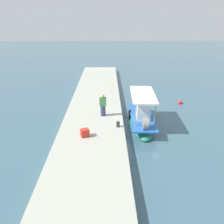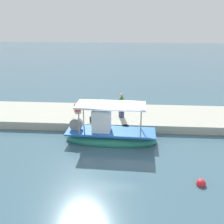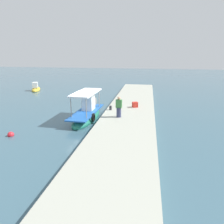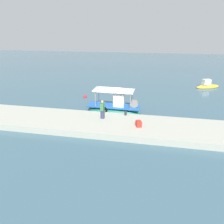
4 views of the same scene
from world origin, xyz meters
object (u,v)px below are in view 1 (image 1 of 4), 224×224
(mooring_bollard, at_px, (118,124))
(main_fishing_boat, at_px, (142,119))
(fisherman_near_bollard, at_px, (103,106))
(cargo_crate, at_px, (85,133))
(marker_buoy, at_px, (180,103))

(mooring_bollard, bearing_deg, main_fishing_boat, 126.64)
(fisherman_near_bollard, xyz_separation_m, cargo_crate, (3.38, -1.11, -0.53))
(fisherman_near_bollard, distance_m, cargo_crate, 3.60)
(mooring_bollard, height_order, cargo_crate, cargo_crate)
(cargo_crate, height_order, marker_buoy, cargo_crate)
(mooring_bollard, bearing_deg, fisherman_near_bollard, -151.96)
(main_fishing_boat, xyz_separation_m, cargo_crate, (2.76, -4.04, 0.32))
(mooring_bollard, height_order, marker_buoy, mooring_bollard)
(fisherman_near_bollard, relative_size, cargo_crate, 3.40)
(fisherman_near_bollard, relative_size, mooring_bollard, 4.45)
(fisherman_near_bollard, bearing_deg, marker_buoy, 119.20)
(main_fishing_boat, bearing_deg, cargo_crate, -55.74)
(marker_buoy, bearing_deg, cargo_crate, -48.27)
(cargo_crate, bearing_deg, fisherman_near_bollard, 161.83)
(main_fishing_boat, height_order, marker_buoy, main_fishing_boat)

